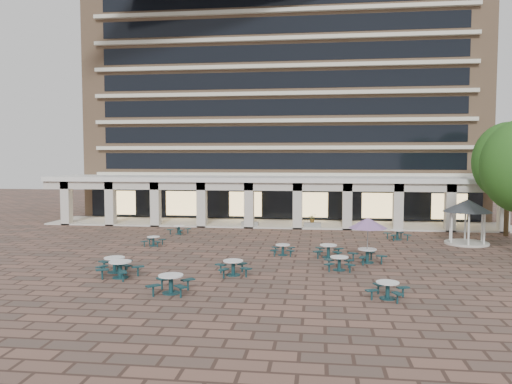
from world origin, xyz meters
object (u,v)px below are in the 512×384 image
planter_left (250,222)px  gazebo (467,211)px  picnic_table_2 (233,266)px  planter_right (312,223)px  picnic_table_0 (115,263)px  picnic_table_1 (171,282)px

planter_left → gazebo: bearing=-22.0°
picnic_table_2 → planter_right: bearing=59.1°
picnic_table_2 → gazebo: 18.82m
picnic_table_2 → gazebo: bearing=18.6°
picnic_table_0 → picnic_table_2: picnic_table_0 is taller
picnic_table_2 → planter_left: 18.09m
picnic_table_1 → planter_right: bearing=74.1°
picnic_table_2 → picnic_table_0: bearing=162.6°
picnic_table_0 → planter_right: bearing=41.3°
planter_left → picnic_table_1: bearing=-91.6°
picnic_table_1 → planter_left: 21.82m
picnic_table_1 → picnic_table_2: 4.39m
picnic_table_0 → picnic_table_1: size_ratio=1.15×
gazebo → planter_left: 17.90m
picnic_table_1 → gazebo: size_ratio=0.57×
picnic_table_2 → planter_left: planter_left is taller
planter_right → picnic_table_2: bearing=-102.2°
planter_right → planter_left: bearing=180.0°
picnic_table_1 → planter_right: planter_right is taller
picnic_table_1 → picnic_table_2: bearing=59.5°
picnic_table_0 → planter_left: (4.85, 18.17, -0.07)m
picnic_table_2 → picnic_table_1: bearing=-138.9°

